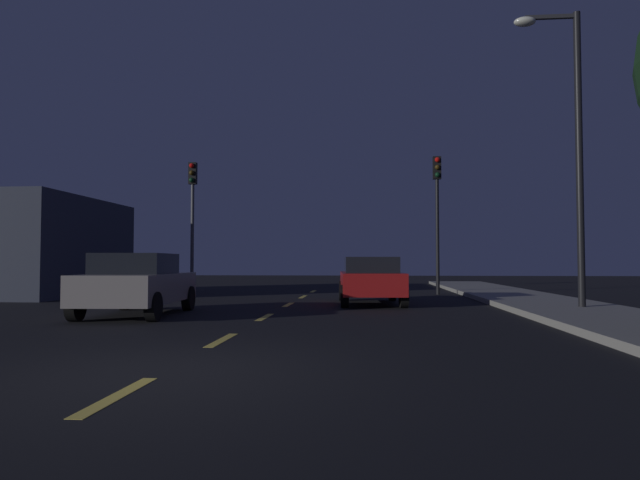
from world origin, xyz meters
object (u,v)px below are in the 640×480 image
Objects in this scene: traffic_signal_right at (437,199)px; car_stopped_ahead at (370,280)px; traffic_signal_left at (192,202)px; street_lamp_right at (570,133)px; car_adjacent_lane at (138,284)px.

traffic_signal_right reaches higher than car_stopped_ahead.
street_lamp_right reaches higher than traffic_signal_left.
car_stopped_ahead is (-2.69, -5.21, -3.07)m from traffic_signal_right.
street_lamp_right reaches higher than car_stopped_ahead.
traffic_signal_left is at bearing -180.00° from traffic_signal_right.
street_lamp_right is (5.10, -2.46, 3.86)m from car_stopped_ahead.
traffic_signal_right is 12.87m from car_adjacent_lane.
traffic_signal_right is at bearing 0.00° from traffic_signal_left.
traffic_signal_left reaches higher than car_adjacent_lane.
traffic_signal_right reaches higher than traffic_signal_left.
traffic_signal_right is (9.99, 0.00, 0.05)m from traffic_signal_left.
street_lamp_right is at bearing -25.69° from car_stopped_ahead.
traffic_signal_right is 1.32× the size of car_stopped_ahead.
traffic_signal_left is 14.61m from street_lamp_right.
traffic_signal_left is 9.99m from traffic_signal_right.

